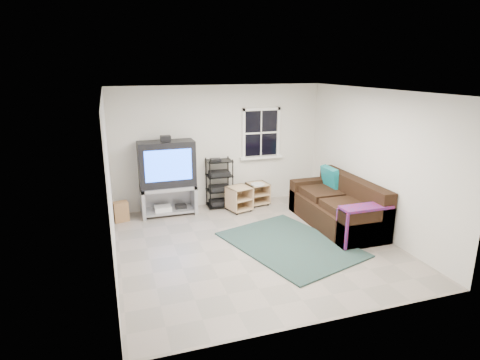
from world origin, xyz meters
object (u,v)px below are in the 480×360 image
object	(u,v)px
tv_unit	(167,172)
side_table_right	(257,192)
side_table_left	(238,198)
sofa	(338,207)
av_rack	(219,186)

from	to	relation	value
tv_unit	side_table_right	size ratio (longest dim) A/B	3.28
side_table_left	sofa	size ratio (longest dim) A/B	0.25
side_table_left	av_rack	bearing A→B (deg)	133.04
side_table_right	sofa	distance (m)	1.95
tv_unit	av_rack	size ratio (longest dim) A/B	1.53
av_rack	side_table_left	distance (m)	0.51
tv_unit	side_table_right	distance (m)	2.06
tv_unit	sofa	distance (m)	3.48
av_rack	side_table_left	xyz separation A→B (m)	(0.32, -0.34, -0.19)
tv_unit	side_table_right	world-z (taller)	tv_unit
tv_unit	sofa	bearing A→B (deg)	-28.40
sofa	av_rack	bearing A→B (deg)	137.88
side_table_right	side_table_left	bearing A→B (deg)	-154.01
tv_unit	side_table_left	distance (m)	1.59
tv_unit	side_table_left	bearing A→B (deg)	-10.15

